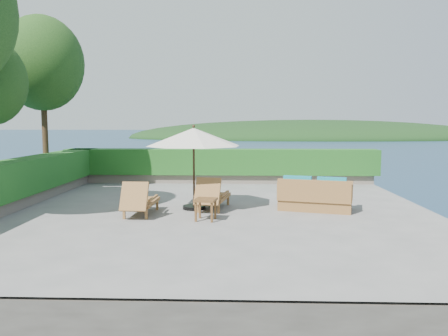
{
  "coord_description": "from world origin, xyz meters",
  "views": [
    {
      "loc": [
        0.73,
        -11.74,
        2.42
      ],
      "look_at": [
        0.3,
        0.8,
        1.1
      ],
      "focal_mm": 35.0,
      "sensor_mm": 36.0,
      "label": 1
    }
  ],
  "objects_px": {
    "lounge_left": "(140,201)",
    "side_table": "(206,203)",
    "patio_umbrella": "(194,138)",
    "lounge_right": "(212,196)",
    "wicker_loveseat": "(315,197)"
  },
  "relations": [
    {
      "from": "patio_umbrella",
      "to": "side_table",
      "type": "height_order",
      "value": "patio_umbrella"
    },
    {
      "from": "side_table",
      "to": "wicker_loveseat",
      "type": "relative_size",
      "value": 0.27
    },
    {
      "from": "lounge_left",
      "to": "lounge_right",
      "type": "relative_size",
      "value": 0.95
    },
    {
      "from": "lounge_right",
      "to": "side_table",
      "type": "bearing_deg",
      "value": -83.1
    },
    {
      "from": "side_table",
      "to": "wicker_loveseat",
      "type": "bearing_deg",
      "value": 25.12
    },
    {
      "from": "patio_umbrella",
      "to": "lounge_right",
      "type": "distance_m",
      "value": 1.68
    },
    {
      "from": "lounge_right",
      "to": "side_table",
      "type": "relative_size",
      "value": 2.98
    },
    {
      "from": "patio_umbrella",
      "to": "lounge_left",
      "type": "bearing_deg",
      "value": -146.06
    },
    {
      "from": "patio_umbrella",
      "to": "wicker_loveseat",
      "type": "height_order",
      "value": "patio_umbrella"
    },
    {
      "from": "patio_umbrella",
      "to": "lounge_left",
      "type": "relative_size",
      "value": 2.01
    },
    {
      "from": "patio_umbrella",
      "to": "side_table",
      "type": "distance_m",
      "value": 2.13
    },
    {
      "from": "lounge_left",
      "to": "lounge_right",
      "type": "height_order",
      "value": "lounge_right"
    },
    {
      "from": "patio_umbrella",
      "to": "wicker_loveseat",
      "type": "bearing_deg",
      "value": -0.71
    },
    {
      "from": "side_table",
      "to": "lounge_left",
      "type": "bearing_deg",
      "value": 163.55
    },
    {
      "from": "lounge_left",
      "to": "side_table",
      "type": "xyz_separation_m",
      "value": [
        1.76,
        -0.52,
        0.05
      ]
    }
  ]
}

